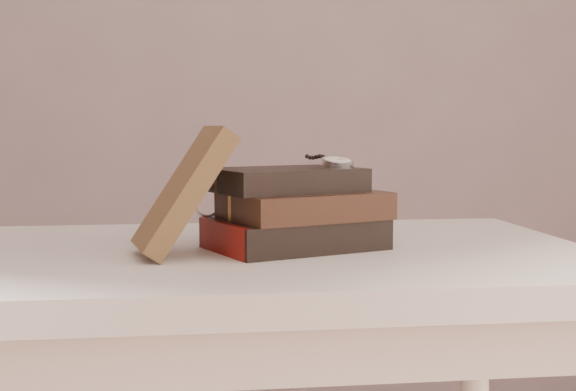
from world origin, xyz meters
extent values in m
cube|color=beige|center=(0.00, 0.35, 0.73)|extent=(1.00, 0.60, 0.04)
cube|color=white|center=(0.00, 0.35, 0.67)|extent=(0.88, 0.49, 0.08)
cube|color=black|center=(0.08, 0.35, 0.77)|extent=(0.27, 0.23, 0.04)
cube|color=beige|center=(0.08, 0.35, 0.77)|extent=(0.26, 0.21, 0.03)
cube|color=gold|center=(-0.03, 0.33, 0.77)|extent=(0.01, 0.01, 0.04)
cube|color=#6C0E09|center=(-0.02, 0.31, 0.77)|extent=(0.06, 0.14, 0.04)
cube|color=black|center=(0.09, 0.34, 0.81)|extent=(0.25, 0.21, 0.04)
cube|color=beige|center=(0.10, 0.34, 0.81)|extent=(0.24, 0.20, 0.03)
cube|color=gold|center=(-0.01, 0.33, 0.81)|extent=(0.01, 0.01, 0.04)
cube|color=black|center=(0.07, 0.35, 0.85)|extent=(0.23, 0.20, 0.03)
cube|color=beige|center=(0.07, 0.35, 0.85)|extent=(0.22, 0.19, 0.03)
cube|color=gold|center=(-0.03, 0.33, 0.85)|extent=(0.01, 0.01, 0.03)
cube|color=#402D18|center=(-0.07, 0.30, 0.84)|extent=(0.15, 0.14, 0.17)
cylinder|color=silver|center=(0.14, 0.35, 0.87)|extent=(0.06, 0.06, 0.02)
cylinder|color=white|center=(0.14, 0.35, 0.87)|extent=(0.05, 0.05, 0.01)
torus|color=silver|center=(0.14, 0.35, 0.87)|extent=(0.06, 0.06, 0.01)
cylinder|color=silver|center=(0.13, 0.38, 0.87)|extent=(0.01, 0.01, 0.01)
cube|color=black|center=(0.14, 0.36, 0.88)|extent=(0.01, 0.01, 0.00)
cube|color=black|center=(0.15, 0.36, 0.88)|extent=(0.01, 0.00, 0.00)
sphere|color=black|center=(0.13, 0.39, 0.88)|extent=(0.01, 0.01, 0.01)
sphere|color=black|center=(0.13, 0.40, 0.88)|extent=(0.01, 0.01, 0.01)
sphere|color=black|center=(0.13, 0.42, 0.88)|extent=(0.01, 0.01, 0.01)
sphere|color=black|center=(0.13, 0.43, 0.88)|extent=(0.01, 0.01, 0.01)
sphere|color=black|center=(0.12, 0.44, 0.87)|extent=(0.01, 0.01, 0.01)
sphere|color=black|center=(0.12, 0.46, 0.87)|extent=(0.01, 0.01, 0.01)
sphere|color=black|center=(0.12, 0.47, 0.87)|extent=(0.01, 0.01, 0.01)
torus|color=silver|center=(-0.04, 0.37, 0.82)|extent=(0.05, 0.03, 0.05)
torus|color=silver|center=(0.00, 0.39, 0.82)|extent=(0.05, 0.03, 0.05)
cylinder|color=silver|center=(-0.02, 0.38, 0.82)|extent=(0.01, 0.01, 0.00)
cylinder|color=silver|center=(-0.08, 0.41, 0.81)|extent=(0.04, 0.10, 0.02)
cylinder|color=silver|center=(0.00, 0.45, 0.81)|extent=(0.04, 0.10, 0.02)
camera|label=1|loc=(-0.08, -0.76, 0.93)|focal=49.74mm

